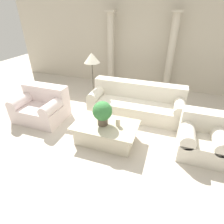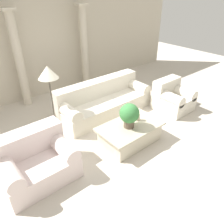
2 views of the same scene
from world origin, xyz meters
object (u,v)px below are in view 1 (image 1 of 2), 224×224
object	(u,v)px
coffee_table	(106,132)
floor_lamp	(92,60)
sofa_long	(136,102)
potted_plant	(102,112)
loveseat	(42,106)
armchair	(201,137)

from	to	relation	value
coffee_table	floor_lamp	world-z (taller)	floor_lamp
sofa_long	potted_plant	distance (m)	1.51
loveseat	coffee_table	bearing A→B (deg)	-10.47
sofa_long	loveseat	world-z (taller)	same
floor_lamp	armchair	world-z (taller)	floor_lamp
sofa_long	potted_plant	xyz separation A→B (m)	(-0.41, -1.39, 0.39)
potted_plant	floor_lamp	distance (m)	1.87
loveseat	armchair	xyz separation A→B (m)	(3.80, -0.01, -0.00)
sofa_long	potted_plant	world-z (taller)	potted_plant
loveseat	coffee_table	xyz separation A→B (m)	(1.91, -0.35, -0.13)
sofa_long	floor_lamp	size ratio (longest dim) A/B	1.63
coffee_table	armchair	distance (m)	1.92
potted_plant	loveseat	bearing A→B (deg)	168.84
loveseat	floor_lamp	xyz separation A→B (m)	(0.94, 1.16, 0.97)
floor_lamp	armchair	bearing A→B (deg)	-22.40
loveseat	floor_lamp	bearing A→B (deg)	50.89
sofa_long	loveseat	distance (m)	2.49
potted_plant	armchair	world-z (taller)	potted_plant
sofa_long	armchair	bearing A→B (deg)	-34.22
armchair	potted_plant	bearing A→B (deg)	-169.76
sofa_long	coffee_table	xyz separation A→B (m)	(-0.36, -1.38, -0.11)
sofa_long	potted_plant	size ratio (longest dim) A/B	4.74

